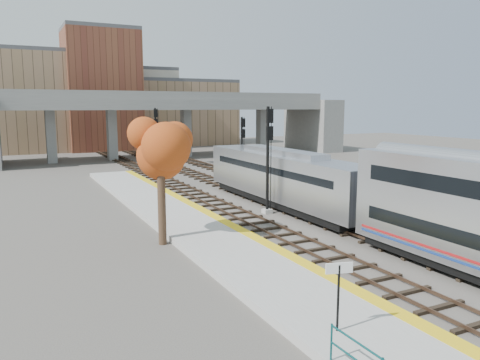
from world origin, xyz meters
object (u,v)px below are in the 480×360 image
locomotive (282,177)px  signal_mast_far (156,138)px  car_a (284,169)px  signal_mast_near (268,160)px  signal_mast_mid (242,152)px  tree (160,147)px  car_b (293,162)px  car_c (290,156)px

locomotive → signal_mast_far: 25.78m
car_a → locomotive: bearing=-107.1°
signal_mast_near → car_a: 19.74m
signal_mast_mid → signal_mast_near: bearing=-108.6°
signal_mast_near → tree: 9.79m
locomotive → car_a: bearing=57.7°
signal_mast_near → tree: bearing=-156.3°
signal_mast_far → tree: 32.33m
signal_mast_far → car_b: (15.79, -5.99, -3.09)m
tree → car_a: size_ratio=2.31×
signal_mast_near → signal_mast_far: 27.17m
signal_mast_far → signal_mast_mid: bearing=-74.7°
signal_mast_far → car_c: size_ratio=1.71×
signal_mast_mid → signal_mast_far: (-4.10, 15.02, 0.55)m
signal_mast_near → car_b: bearing=53.3°
car_c → locomotive: bearing=-114.3°
car_a → car_b: size_ratio=0.95×
signal_mast_far → car_c: (18.84, -0.50, -3.01)m
signal_mast_far → car_a: signal_mast_far is taller
locomotive → signal_mast_mid: signal_mast_mid is taller
locomotive → car_a: locomotive is taller
car_c → signal_mast_far: bearing=-172.2°
signal_mast_far → car_b: signal_mast_far is taller
signal_mast_far → tree: size_ratio=1.01×
signal_mast_far → car_a: bearing=-45.1°
signal_mast_far → car_a: 16.19m
car_c → signal_mast_near: bearing=-115.9°
locomotive → signal_mast_far: bearing=94.7°
locomotive → car_b: size_ratio=5.79×
tree → car_a: 28.59m
car_b → car_a: bearing=-146.0°
signal_mast_mid → car_b: size_ratio=1.97×
signal_mast_near → locomotive: bearing=35.8°
signal_mast_near → signal_mast_mid: (4.10, 12.15, -0.67)m
signal_mast_near → car_c: size_ratio=1.75×
signal_mast_near → car_b: size_ratio=2.27×
car_b → signal_mast_mid: bearing=-157.3°
signal_mast_far → tree: signal_mast_far is taller
tree → locomotive: bearing=26.2°
signal_mast_mid → car_b: signal_mast_mid is taller
signal_mast_near → signal_mast_mid: 12.84m
car_b → tree: bearing=-149.5°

